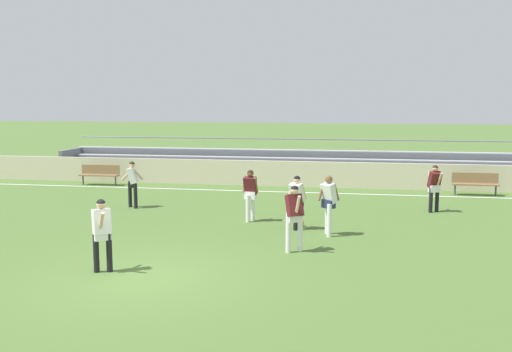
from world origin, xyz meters
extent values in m
plane|color=#4C6B30|center=(0.00, 0.00, 0.00)|extent=(160.00, 160.00, 0.00)
cube|color=white|center=(0.00, 12.02, 0.00)|extent=(44.00, 0.12, 0.01)
cube|color=beige|center=(0.00, 13.58, 0.56)|extent=(48.00, 0.16, 1.13)
cube|color=#B2B2B7|center=(1.68, 14.69, 0.33)|extent=(23.17, 0.36, 0.08)
cube|color=slate|center=(1.68, 14.49, 0.16)|extent=(23.17, 0.04, 0.33)
cube|color=#B2B2B7|center=(1.68, 15.39, 0.66)|extent=(23.17, 0.36, 0.08)
cube|color=slate|center=(1.68, 15.19, 0.49)|extent=(23.17, 0.04, 0.33)
cube|color=#B2B2B7|center=(1.68, 16.08, 0.98)|extent=(23.17, 0.36, 0.08)
cube|color=slate|center=(1.68, 15.88, 0.82)|extent=(23.17, 0.04, 0.33)
cube|color=#B2B2B7|center=(1.68, 16.78, 1.31)|extent=(23.17, 0.36, 0.08)
cube|color=slate|center=(1.68, 16.58, 1.15)|extent=(23.17, 0.04, 0.33)
cube|color=slate|center=(-9.80, 15.74, 0.66)|extent=(0.20, 2.45, 1.31)
cylinder|color=slate|center=(1.68, 17.03, 1.86)|extent=(23.17, 0.06, 0.06)
cube|color=olive|center=(9.27, 12.46, 0.45)|extent=(1.80, 0.40, 0.06)
cube|color=olive|center=(9.27, 12.64, 0.70)|extent=(1.80, 0.05, 0.40)
cylinder|color=#47474C|center=(8.49, 12.46, 0.23)|extent=(0.07, 0.07, 0.45)
cylinder|color=#47474C|center=(10.05, 12.46, 0.23)|extent=(0.07, 0.07, 0.45)
cube|color=olive|center=(-6.84, 12.46, 0.45)|extent=(1.80, 0.40, 0.06)
cube|color=olive|center=(-6.84, 12.64, 0.70)|extent=(1.80, 0.05, 0.40)
cylinder|color=#47474C|center=(-7.62, 12.46, 0.23)|extent=(0.07, 0.07, 0.45)
cylinder|color=#47474C|center=(-6.06, 12.46, 0.23)|extent=(0.07, 0.07, 0.45)
cylinder|color=white|center=(1.31, 6.20, 0.43)|extent=(0.13, 0.13, 0.86)
cylinder|color=white|center=(1.20, 5.98, 0.43)|extent=(0.13, 0.13, 0.86)
cube|color=white|center=(1.26, 6.09, 0.84)|extent=(0.39, 0.27, 0.24)
cube|color=#56191E|center=(1.26, 6.09, 1.14)|extent=(0.43, 0.39, 0.59)
cylinder|color=brown|center=(1.45, 6.05, 1.18)|extent=(0.12, 0.30, 0.50)
cylinder|color=brown|center=(1.07, 6.13, 1.18)|extent=(0.12, 0.30, 0.50)
sphere|color=brown|center=(1.26, 6.09, 1.53)|extent=(0.21, 0.21, 0.21)
sphere|color=black|center=(1.26, 6.09, 1.55)|extent=(0.20, 0.20, 0.20)
cylinder|color=white|center=(3.74, 4.79, 0.47)|extent=(0.13, 0.13, 0.94)
cylinder|color=white|center=(3.81, 4.46, 0.47)|extent=(0.13, 0.13, 0.94)
cube|color=#232847|center=(3.78, 4.63, 0.92)|extent=(0.42, 0.39, 0.24)
cube|color=white|center=(3.78, 4.63, 1.22)|extent=(0.51, 0.51, 0.60)
cylinder|color=brown|center=(3.99, 4.65, 1.25)|extent=(0.22, 0.26, 0.51)
cylinder|color=brown|center=(3.57, 4.60, 1.25)|extent=(0.22, 0.26, 0.51)
sphere|color=brown|center=(3.78, 4.63, 1.60)|extent=(0.21, 0.21, 0.21)
sphere|color=brown|center=(3.78, 4.63, 1.62)|extent=(0.20, 0.20, 0.20)
cylinder|color=black|center=(-1.16, 0.20, 0.44)|extent=(0.13, 0.13, 0.88)
cylinder|color=black|center=(-0.89, 0.29, 0.44)|extent=(0.13, 0.13, 0.88)
cube|color=white|center=(-1.03, 0.24, 0.86)|extent=(0.42, 0.40, 0.24)
cube|color=white|center=(-1.03, 0.24, 1.16)|extent=(0.47, 0.46, 0.58)
cylinder|color=#D6A884|center=(-1.11, 0.43, 1.20)|extent=(0.28, 0.31, 0.48)
cylinder|color=#D6A884|center=(-0.94, 0.06, 1.20)|extent=(0.28, 0.31, 0.48)
sphere|color=#D6A884|center=(-1.03, 0.24, 1.54)|extent=(0.21, 0.21, 0.21)
sphere|color=black|center=(-1.03, 0.24, 1.56)|extent=(0.20, 0.20, 0.20)
cylinder|color=black|center=(2.84, 5.36, 0.41)|extent=(0.13, 0.13, 0.83)
cylinder|color=black|center=(2.80, 5.10, 0.41)|extent=(0.13, 0.13, 0.83)
cube|color=black|center=(2.82, 5.23, 0.81)|extent=(0.42, 0.36, 0.24)
cube|color=white|center=(2.82, 5.23, 1.11)|extent=(0.51, 0.51, 0.60)
cylinder|color=#D6A884|center=(3.01, 5.25, 1.14)|extent=(0.19, 0.28, 0.51)
cylinder|color=#D6A884|center=(2.62, 5.21, 1.14)|extent=(0.19, 0.28, 0.51)
sphere|color=#D6A884|center=(2.82, 5.23, 1.49)|extent=(0.21, 0.21, 0.21)
sphere|color=black|center=(2.82, 5.23, 1.51)|extent=(0.20, 0.20, 0.20)
cylinder|color=black|center=(7.30, 8.74, 0.42)|extent=(0.13, 0.13, 0.84)
cylinder|color=black|center=(7.07, 8.57, 0.42)|extent=(0.13, 0.13, 0.84)
cube|color=white|center=(7.18, 8.66, 0.82)|extent=(0.41, 0.33, 0.24)
cube|color=#56191E|center=(7.18, 8.66, 1.12)|extent=(0.49, 0.49, 0.60)
cylinder|color=#D6A884|center=(7.32, 8.51, 1.16)|extent=(0.19, 0.33, 0.49)
cylinder|color=#D6A884|center=(7.05, 8.80, 1.16)|extent=(0.19, 0.33, 0.49)
sphere|color=#D6A884|center=(7.18, 8.66, 1.50)|extent=(0.21, 0.21, 0.21)
sphere|color=black|center=(7.18, 8.66, 1.53)|extent=(0.20, 0.20, 0.20)
cylinder|color=black|center=(-3.44, 7.74, 0.44)|extent=(0.13, 0.13, 0.88)
cylinder|color=black|center=(-3.15, 7.54, 0.44)|extent=(0.13, 0.13, 0.88)
cube|color=black|center=(-3.30, 7.64, 0.86)|extent=(0.28, 0.39, 0.24)
cube|color=white|center=(-3.30, 7.64, 1.16)|extent=(0.44, 0.44, 0.60)
cylinder|color=#D6A884|center=(-3.15, 7.80, 1.19)|extent=(0.41, 0.15, 0.44)
cylinder|color=#D6A884|center=(-3.44, 7.48, 1.19)|extent=(0.41, 0.15, 0.44)
sphere|color=#D6A884|center=(-3.30, 7.64, 1.54)|extent=(0.21, 0.21, 0.21)
sphere|color=black|center=(-3.30, 7.64, 1.56)|extent=(0.20, 0.20, 0.20)
cylinder|color=white|center=(2.88, 2.59, 0.46)|extent=(0.13, 0.13, 0.92)
cylinder|color=white|center=(3.16, 2.77, 0.46)|extent=(0.13, 0.13, 0.92)
cube|color=white|center=(3.02, 2.68, 0.90)|extent=(0.42, 0.38, 0.24)
cube|color=#56191E|center=(3.02, 2.68, 1.20)|extent=(0.53, 0.53, 0.60)
cylinder|color=beige|center=(2.92, 2.87, 1.24)|extent=(0.20, 0.25, 0.51)
cylinder|color=beige|center=(3.12, 2.50, 1.24)|extent=(0.20, 0.25, 0.51)
sphere|color=beige|center=(3.02, 2.68, 1.59)|extent=(0.21, 0.21, 0.21)
sphere|color=black|center=(3.02, 2.68, 1.61)|extent=(0.20, 0.20, 0.20)
sphere|color=orange|center=(2.89, 5.64, 0.11)|extent=(0.22, 0.22, 0.22)
camera|label=1|loc=(4.51, -11.48, 3.87)|focal=40.30mm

